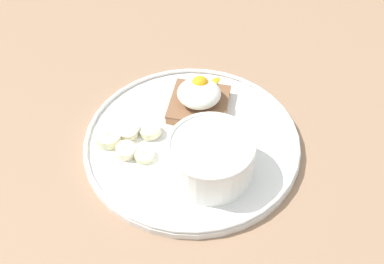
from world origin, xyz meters
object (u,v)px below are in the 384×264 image
object	(u,v)px
banana_slice_right	(144,155)
oatmeal_bowl	(211,158)
banana_slice_back	(150,131)
banana_slice_inner	(108,138)
poached_egg	(197,92)
banana_slice_front	(126,151)
banana_slice_left	(128,129)
toast_slice	(196,104)

from	to	relation	value
banana_slice_right	oatmeal_bowl	bearing A→B (deg)	-6.98
banana_slice_back	banana_slice_inner	xyz separation A→B (cm)	(-5.49, -2.23, 0.05)
poached_egg	banana_slice_back	bearing A→B (deg)	-132.07
banana_slice_front	banana_slice_left	size ratio (longest dim) A/B	1.04
oatmeal_bowl	banana_slice_front	bearing A→B (deg)	173.88
banana_slice_front	banana_slice_left	bearing A→B (deg)	98.50
oatmeal_bowl	banana_slice_back	world-z (taller)	oatmeal_bowl
banana_slice_left	banana_slice_inner	size ratio (longest dim) A/B	0.85
toast_slice	banana_slice_front	size ratio (longest dim) A/B	2.22
poached_egg	banana_slice_right	bearing A→B (deg)	-117.89
banana_slice_front	banana_slice_inner	distance (cm)	3.57
toast_slice	poached_egg	world-z (taller)	poached_egg
toast_slice	banana_slice_left	world-z (taller)	banana_slice_left
poached_egg	banana_slice_front	bearing A→B (deg)	-127.96
poached_egg	banana_slice_front	size ratio (longest dim) A/B	2.19
oatmeal_bowl	banana_slice_inner	xyz separation A→B (cm)	(-14.68, 3.24, -2.24)
banana_slice_left	banana_slice_back	size ratio (longest dim) A/B	0.92
banana_slice_front	banana_slice_right	world-z (taller)	banana_slice_front
poached_egg	banana_slice_back	world-z (taller)	poached_egg
oatmeal_bowl	banana_slice_inner	bearing A→B (deg)	167.56
oatmeal_bowl	toast_slice	size ratio (longest dim) A/B	1.31
poached_egg	banana_slice_left	xyz separation A→B (cm)	(-8.74, -6.57, -2.29)
banana_slice_front	banana_slice_inner	size ratio (longest dim) A/B	0.89
toast_slice	banana_slice_inner	xyz separation A→B (cm)	(-11.04, -8.32, -0.14)
oatmeal_bowl	toast_slice	world-z (taller)	oatmeal_bowl
banana_slice_inner	banana_slice_right	bearing A→B (deg)	-20.98
banana_slice_front	banana_slice_left	xyz separation A→B (cm)	(-0.58, 3.88, 0.06)
banana_slice_front	banana_slice_right	xyz separation A→B (cm)	(2.55, -0.14, -0.20)
toast_slice	banana_slice_back	xyz separation A→B (cm)	(-5.56, -6.09, -0.20)
banana_slice_front	banana_slice_back	size ratio (longest dim) A/B	0.95
oatmeal_bowl	toast_slice	xyz separation A→B (cm)	(-3.64, 11.55, -2.10)
oatmeal_bowl	banana_slice_left	distance (cm)	13.49
poached_egg	banana_slice_left	distance (cm)	11.17
banana_slice_left	banana_slice_right	world-z (taller)	banana_slice_left
oatmeal_bowl	poached_egg	bearing A→B (deg)	106.88
banana_slice_left	banana_slice_inner	distance (cm)	3.05
oatmeal_bowl	banana_slice_front	size ratio (longest dim) A/B	2.90
banana_slice_front	banana_slice_inner	xyz separation A→B (cm)	(-2.97, 1.98, -0.06)
oatmeal_bowl	banana_slice_back	size ratio (longest dim) A/B	2.76
oatmeal_bowl	banana_slice_back	bearing A→B (deg)	149.25
banana_slice_back	banana_slice_right	xyz separation A→B (cm)	(0.03, -4.35, -0.09)
banana_slice_right	banana_slice_front	bearing A→B (deg)	176.97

